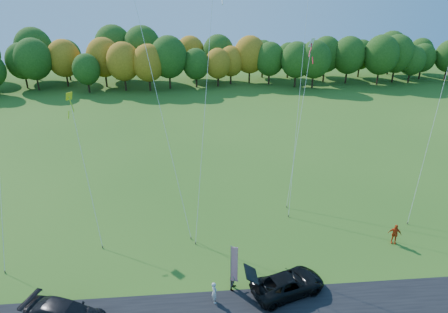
{
  "coord_description": "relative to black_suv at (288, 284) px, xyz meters",
  "views": [
    {
      "loc": [
        -2.45,
        -22.19,
        19.81
      ],
      "look_at": [
        0.0,
        6.0,
        7.0
      ],
      "focal_mm": 32.0,
      "sensor_mm": 36.0,
      "label": 1
    }
  ],
  "objects": [
    {
      "name": "person_tailgate_a",
      "position": [
        -5.05,
        -0.45,
        0.09
      ],
      "size": [
        0.47,
        0.64,
        1.6
      ],
      "primitive_type": "imported",
      "rotation": [
        0.0,
        0.0,
        1.74
      ],
      "color": "silver",
      "rests_on": "ground"
    },
    {
      "name": "black_suv",
      "position": [
        0.0,
        0.0,
        0.0
      ],
      "size": [
        5.61,
        3.89,
        1.42
      ],
      "primitive_type": "imported",
      "rotation": [
        0.0,
        0.0,
        1.9
      ],
      "color": "black",
      "rests_on": "ground"
    },
    {
      "name": "kite_delta_blue",
      "position": [
        -9.1,
        11.54,
        11.47
      ],
      "size": [
        6.82,
        10.95,
        25.52
      ],
      "color": "#4C3F33",
      "rests_on": "ground"
    },
    {
      "name": "kite_diamond_white",
      "position": [
        4.01,
        14.13,
        6.46
      ],
      "size": [
        3.8,
        7.35,
        14.94
      ],
      "color": "#4C3F33",
      "rests_on": "ground"
    },
    {
      "name": "kite_parafoil_orange",
      "position": [
        4.22,
        15.43,
        13.53
      ],
      "size": [
        5.98,
        13.06,
        28.9
      ],
      "color": "#4C3F33",
      "rests_on": "ground"
    },
    {
      "name": "kite_diamond_yellow",
      "position": [
        -14.95,
        9.45,
        4.73
      ],
      "size": [
        3.34,
        7.35,
        11.36
      ],
      "color": "#4C3F33",
      "rests_on": "ground"
    },
    {
      "name": "person_tailgate_b",
      "position": [
        -3.59,
        0.72,
        0.13
      ],
      "size": [
        0.93,
        1.01,
        1.69
      ],
      "primitive_type": "imported",
      "rotation": [
        0.0,
        0.0,
        1.14
      ],
      "color": "gray",
      "rests_on": "ground"
    },
    {
      "name": "person_east",
      "position": [
        9.86,
        4.72,
        0.15
      ],
      "size": [
        1.1,
        0.78,
        1.73
      ],
      "primitive_type": "imported",
      "rotation": [
        0.0,
        0.0,
        -0.39
      ],
      "color": "red",
      "rests_on": "ground"
    },
    {
      "name": "ground",
      "position": [
        -3.72,
        1.5,
        -0.71
      ],
      "size": [
        160.0,
        160.0,
        0.0
      ],
      "primitive_type": "plane",
      "color": "#2F6019"
    },
    {
      "name": "feather_flag",
      "position": [
        -3.69,
        0.49,
        1.56
      ],
      "size": [
        0.48,
        0.2,
        3.74
      ],
      "color": "#999999",
      "rests_on": "ground"
    },
    {
      "name": "kite_delta_red",
      "position": [
        -4.93,
        9.92,
        10.66
      ],
      "size": [
        3.72,
        8.78,
        23.11
      ],
      "color": "#4C3F33",
      "rests_on": "ground"
    },
    {
      "name": "kite_parafoil_rainbow",
      "position": [
        15.46,
        11.22,
        9.02
      ],
      "size": [
        7.78,
        8.61,
        19.81
      ],
      "color": "#4C3F33",
      "rests_on": "ground"
    },
    {
      "name": "tree_line",
      "position": [
        -3.72,
        56.5,
        -0.71
      ],
      "size": [
        116.0,
        12.0,
        10.0
      ],
      "primitive_type": null,
      "color": "#1E4711",
      "rests_on": "ground"
    }
  ]
}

